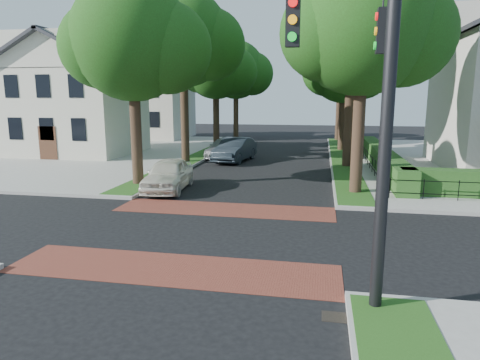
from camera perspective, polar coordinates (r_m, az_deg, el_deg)
name	(u,v)px	position (r m, az deg, el deg)	size (l,w,h in m)	color
ground	(204,233)	(14.79, -4.82, -7.05)	(120.00, 120.00, 0.00)	black
sidewalk_nw	(43,151)	(40.29, -24.73, 3.54)	(30.00, 30.00, 0.15)	gray
crosswalk_far	(225,209)	(17.76, -2.04, -3.92)	(9.00, 2.20, 0.01)	brown
crosswalk_near	(172,269)	(11.93, -9.02, -11.64)	(9.00, 2.20, 0.01)	brown
storm_drain	(337,317)	(9.68, 12.84, -17.40)	(0.65, 0.45, 0.01)	black
grass_strip_ne	(342,157)	(32.97, 13.44, 2.97)	(1.60, 29.80, 0.02)	#1B4012
grass_strip_nw	(203,154)	(34.20, -4.97, 3.50)	(1.60, 29.80, 0.02)	#1B4012
tree_right_near	(366,28)	(21.07, 16.40, 18.89)	(7.75, 6.67, 10.66)	black
tree_right_mid	(354,42)	(29.04, 14.92, 17.36)	(8.25, 7.09, 11.22)	black
tree_right_far	(345,69)	(37.87, 13.88, 14.18)	(7.25, 6.23, 9.74)	black
tree_right_back	(341,71)	(46.87, 13.35, 13.96)	(7.50, 6.45, 10.20)	black
tree_left_near	(136,42)	(22.89, -13.72, 17.43)	(7.50, 6.45, 10.20)	black
tree_left_mid	(185,40)	(30.46, -7.28, 17.99)	(8.00, 6.88, 11.48)	black
tree_left_far	(217,68)	(38.95, -3.04, 14.69)	(7.00, 6.02, 9.86)	black
tree_left_back	(237,71)	(47.76, -0.37, 14.36)	(7.75, 6.66, 10.44)	black
hedge_main_road	(382,158)	(29.04, 18.37, 2.84)	(1.00, 18.00, 1.20)	#1D4818
fence_main_road	(369,160)	(28.97, 16.79, 2.61)	(0.06, 18.00, 0.90)	black
house_left_near	(75,91)	(36.99, -21.11, 10.96)	(10.00, 9.00, 10.14)	beige
house_left_far	(146,93)	(49.46, -12.44, 11.24)	(10.00, 9.00, 10.14)	beige
traffic_signal	(376,90)	(9.18, 17.72, 11.37)	(2.17, 2.00, 8.00)	black
parked_car_front	(168,175)	(21.56, -9.55, 0.72)	(1.87, 4.64, 1.58)	silver
parked_car_middle	(235,150)	(31.01, -0.69, 4.07)	(1.80, 5.17, 1.70)	#1F272F
parked_car_rear	(224,148)	(33.34, -2.16, 4.28)	(1.97, 4.84, 1.41)	slate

